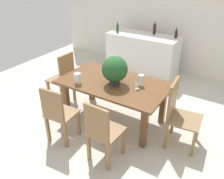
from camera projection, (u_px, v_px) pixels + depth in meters
ground_plane at (116, 117)px, 4.39m from camera, size 7.04×7.04×0.00m
back_wall at (173, 18)px, 5.69m from camera, size 6.40×0.10×2.60m
dining_table at (114, 88)px, 4.03m from camera, size 1.81×1.04×0.74m
chair_foot_end at (178, 111)px, 3.52m from camera, size 0.51×0.52×1.04m
chair_near_left at (58, 113)px, 3.57m from camera, size 0.45×0.45×0.95m
chair_head_end at (64, 77)px, 4.59m from camera, size 0.46×0.42×1.03m
chair_near_right at (102, 131)px, 3.18m from camera, size 0.42×0.46×0.97m
flower_centerpiece at (115, 70)px, 3.79m from camera, size 0.42×0.42×0.48m
crystal_vase_left at (77, 77)px, 3.87m from camera, size 0.11×0.11×0.19m
crystal_vase_center_near at (141, 79)px, 3.82m from camera, size 0.09×0.09×0.19m
wine_glass at (137, 83)px, 3.72m from camera, size 0.06×0.06×0.15m
kitchen_counter at (142, 55)px, 5.79m from camera, size 1.68×0.66×0.99m
wine_bottle_clear at (155, 29)px, 5.56m from camera, size 0.07×0.07×0.29m
wine_bottle_green at (117, 28)px, 5.69m from camera, size 0.06×0.06×0.25m
wine_bottle_amber at (176, 34)px, 5.31m from camera, size 0.07×0.07×0.23m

